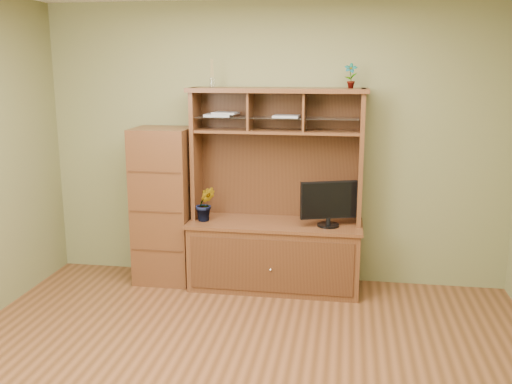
# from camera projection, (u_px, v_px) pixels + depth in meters

# --- Properties ---
(room) EXTENTS (4.54, 4.04, 2.74)m
(room) POSITION_uv_depth(u_px,v_px,m) (233.00, 187.00, 3.61)
(room) COLOR #4F2E16
(room) RESTS_ON ground
(media_hutch) EXTENTS (1.66, 0.61, 1.90)m
(media_hutch) POSITION_uv_depth(u_px,v_px,m) (275.00, 234.00, 5.45)
(media_hutch) COLOR #4F2916
(media_hutch) RESTS_ON room
(monitor) EXTENTS (0.52, 0.21, 0.42)m
(monitor) POSITION_uv_depth(u_px,v_px,m) (329.00, 203.00, 5.21)
(monitor) COLOR black
(monitor) RESTS_ON media_hutch
(orchid_plant) EXTENTS (0.22, 0.19, 0.33)m
(orchid_plant) POSITION_uv_depth(u_px,v_px,m) (205.00, 204.00, 5.41)
(orchid_plant) COLOR #3B6221
(orchid_plant) RESTS_ON media_hutch
(top_plant) EXTENTS (0.13, 0.09, 0.23)m
(top_plant) POSITION_uv_depth(u_px,v_px,m) (351.00, 76.00, 5.09)
(top_plant) COLOR #2D6F27
(top_plant) RESTS_ON media_hutch
(reed_diffuser) EXTENTS (0.05, 0.05, 0.26)m
(reed_diffuser) POSITION_uv_depth(u_px,v_px,m) (212.00, 76.00, 5.29)
(reed_diffuser) COLOR silver
(reed_diffuser) RESTS_ON media_hutch
(magazines) EXTENTS (0.89, 0.21, 0.04)m
(magazines) POSITION_uv_depth(u_px,v_px,m) (243.00, 115.00, 5.33)
(magazines) COLOR #ADADB2
(magazines) RESTS_ON media_hutch
(side_cabinet) EXTENTS (0.54, 0.49, 1.52)m
(side_cabinet) POSITION_uv_depth(u_px,v_px,m) (164.00, 206.00, 5.58)
(side_cabinet) COLOR #4F2916
(side_cabinet) RESTS_ON room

